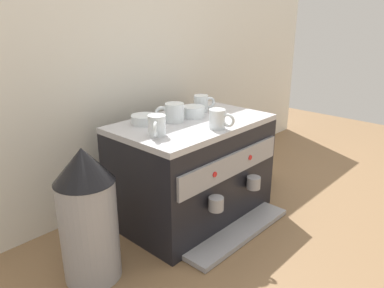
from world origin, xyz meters
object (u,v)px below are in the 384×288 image
(ceramic_cup_1, at_px, (202,103))
(ceramic_bowl_0, at_px, (193,112))
(espresso_machine, at_px, (193,170))
(coffee_grinder, at_px, (88,215))
(milk_pitcher, at_px, (261,167))
(ceramic_cup_3, at_px, (218,119))
(ceramic_cup_2, at_px, (157,126))
(ceramic_bowl_1, at_px, (144,119))
(ceramic_cup_0, at_px, (173,113))

(ceramic_cup_1, xyz_separation_m, ceramic_bowl_0, (-0.09, -0.03, -0.02))
(espresso_machine, xyz_separation_m, ceramic_cup_1, (0.13, 0.07, 0.25))
(coffee_grinder, relative_size, milk_pitcher, 3.01)
(ceramic_cup_1, relative_size, milk_pitcher, 0.64)
(ceramic_cup_1, xyz_separation_m, ceramic_cup_3, (-0.15, -0.21, 0.00))
(ceramic_cup_3, bearing_deg, ceramic_cup_2, 154.04)
(ceramic_cup_3, bearing_deg, espresso_machine, 84.89)
(ceramic_cup_2, distance_m, ceramic_bowl_1, 0.17)
(espresso_machine, height_order, coffee_grinder, coffee_grinder)
(ceramic_cup_2, relative_size, milk_pitcher, 0.58)
(ceramic_cup_2, distance_m, coffee_grinder, 0.38)
(ceramic_cup_0, bearing_deg, ceramic_cup_1, 6.23)
(espresso_machine, distance_m, ceramic_cup_0, 0.26)
(espresso_machine, bearing_deg, ceramic_cup_2, -171.09)
(ceramic_cup_0, xyz_separation_m, ceramic_bowl_1, (-0.10, 0.06, -0.02))
(ceramic_cup_1, bearing_deg, coffee_grinder, -171.30)
(ceramic_cup_1, bearing_deg, ceramic_bowl_1, 171.57)
(ceramic_bowl_0, distance_m, coffee_grinder, 0.61)
(ceramic_bowl_1, relative_size, milk_pitcher, 0.68)
(ceramic_cup_0, height_order, ceramic_bowl_1, ceramic_cup_0)
(espresso_machine, xyz_separation_m, ceramic_cup_3, (-0.01, -0.14, 0.25))
(ceramic_cup_3, xyz_separation_m, coffee_grinder, (-0.51, 0.11, -0.23))
(ceramic_cup_0, xyz_separation_m, ceramic_cup_2, (-0.17, -0.09, -0.00))
(ceramic_cup_2, relative_size, ceramic_bowl_1, 0.85)
(ceramic_bowl_1, xyz_separation_m, coffee_grinder, (-0.37, -0.14, -0.21))
(ceramic_cup_0, xyz_separation_m, milk_pitcher, (0.55, -0.08, -0.38))
(ceramic_cup_3, height_order, ceramic_bowl_1, ceramic_cup_3)
(ceramic_cup_3, bearing_deg, ceramic_cup_0, 104.12)
(ceramic_cup_2, bearing_deg, coffee_grinder, 178.86)
(espresso_machine, distance_m, ceramic_cup_1, 0.29)
(coffee_grinder, distance_m, milk_pitcher, 1.03)
(ceramic_cup_1, relative_size, ceramic_cup_3, 1.00)
(espresso_machine, xyz_separation_m, milk_pitcher, (0.49, -0.03, -0.13))
(ceramic_cup_1, height_order, ceramic_cup_2, same)
(ceramic_cup_2, xyz_separation_m, coffee_grinder, (-0.30, 0.01, -0.23))
(ceramic_bowl_0, height_order, ceramic_bowl_1, ceramic_bowl_0)
(ceramic_bowl_0, height_order, coffee_grinder, ceramic_bowl_0)
(espresso_machine, distance_m, ceramic_cup_2, 0.34)
(ceramic_cup_2, bearing_deg, espresso_machine, 8.91)
(ceramic_cup_2, height_order, milk_pitcher, ceramic_cup_2)
(ceramic_cup_3, height_order, ceramic_bowl_0, ceramic_cup_3)
(ceramic_cup_0, height_order, ceramic_cup_3, same)
(espresso_machine, xyz_separation_m, ceramic_bowl_1, (-0.16, 0.11, 0.23))
(ceramic_cup_1, xyz_separation_m, coffee_grinder, (-0.66, -0.10, -0.23))
(ceramic_cup_2, relative_size, ceramic_bowl_0, 0.95)
(ceramic_cup_1, height_order, ceramic_bowl_1, ceramic_cup_1)
(ceramic_cup_0, relative_size, ceramic_cup_1, 1.03)
(ceramic_cup_3, height_order, milk_pitcher, ceramic_cup_3)
(ceramic_bowl_0, xyz_separation_m, coffee_grinder, (-0.57, -0.07, -0.21))
(ceramic_cup_0, bearing_deg, ceramic_cup_2, -152.69)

